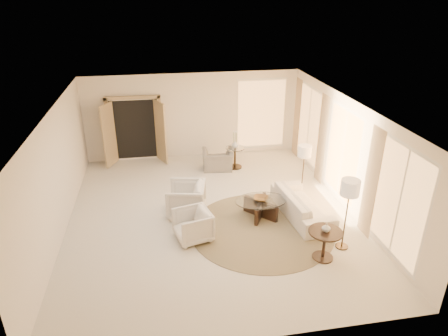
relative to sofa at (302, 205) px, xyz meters
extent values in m
cube|color=silver|center=(-2.24, 0.41, -0.32)|extent=(7.00, 8.00, 0.02)
cube|color=white|center=(-2.24, 0.41, 2.49)|extent=(7.00, 8.00, 0.02)
cube|color=white|center=(-2.24, 4.41, 1.09)|extent=(7.00, 0.04, 2.80)
cube|color=white|center=(-2.24, -3.59, 1.09)|extent=(7.00, 0.04, 2.80)
cube|color=white|center=(-5.74, 0.41, 1.09)|extent=(0.04, 8.00, 2.80)
cube|color=white|center=(1.26, 0.41, 1.09)|extent=(0.04, 8.00, 2.80)
cube|color=tan|center=(-4.14, 4.30, 0.77)|extent=(1.80, 0.12, 2.16)
cube|color=tan|center=(-4.94, 4.03, 0.72)|extent=(0.35, 0.66, 2.00)
cube|color=tan|center=(-3.34, 4.03, 0.72)|extent=(0.35, 0.66, 2.00)
cylinder|color=#493D29|center=(-1.14, -0.42, -0.31)|extent=(3.62, 3.62, 0.01)
imported|color=white|center=(0.00, 0.00, 0.00)|extent=(1.05, 2.23, 0.63)
imported|color=white|center=(-2.84, 0.57, 0.15)|extent=(1.01, 1.06, 0.93)
imported|color=white|center=(-2.79, -0.54, 0.08)|extent=(0.88, 0.91, 0.79)
imported|color=gray|center=(-1.63, 3.15, 0.10)|extent=(1.01, 0.72, 0.82)
cube|color=black|center=(-1.03, 0.13, -0.10)|extent=(0.72, 0.76, 0.43)
cube|color=black|center=(-1.03, 0.13, -0.10)|extent=(0.51, 0.90, 0.43)
cylinder|color=white|center=(-1.03, 0.13, 0.15)|extent=(1.46, 1.46, 0.02)
cylinder|color=black|center=(-0.14, -1.72, -0.30)|extent=(0.44, 0.44, 0.03)
cylinder|color=black|center=(-0.14, -1.72, 0.01)|extent=(0.07, 0.07, 0.63)
cylinder|color=black|center=(-0.14, -1.72, 0.34)|extent=(0.71, 0.71, 0.03)
cylinder|color=black|center=(-1.07, 3.18, -0.30)|extent=(0.45, 0.45, 0.03)
cylinder|color=black|center=(-1.07, 3.18, 0.02)|extent=(0.07, 0.07, 0.64)
cylinder|color=white|center=(-1.07, 3.18, 0.34)|extent=(0.58, 0.58, 0.03)
cylinder|color=black|center=(0.38, 1.05, -0.30)|extent=(0.25, 0.25, 0.03)
cylinder|color=black|center=(0.38, 1.05, 0.31)|extent=(0.03, 0.03, 1.24)
cylinder|color=beige|center=(0.38, 1.05, 1.00)|extent=(0.36, 0.36, 0.30)
cylinder|color=black|center=(0.43, -1.43, -0.30)|extent=(0.28, 0.28, 0.03)
cylinder|color=black|center=(0.43, -1.43, 0.39)|extent=(0.03, 0.03, 1.40)
cylinder|color=beige|center=(0.43, -1.43, 1.17)|extent=(0.40, 0.40, 0.34)
imported|color=brown|center=(-1.03, 0.13, 0.20)|extent=(0.47, 0.47, 0.09)
imported|color=silver|center=(-0.14, -1.72, 0.44)|extent=(0.21, 0.21, 0.19)
imported|color=silver|center=(-1.07, 3.18, 0.47)|extent=(0.25, 0.25, 0.23)
camera|label=1|loc=(-3.41, -8.21, 4.98)|focal=32.00mm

